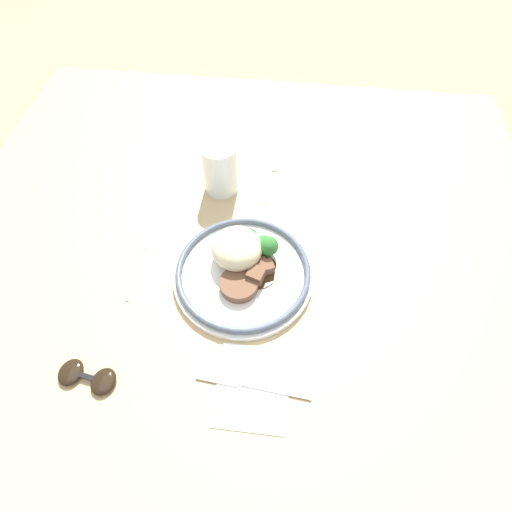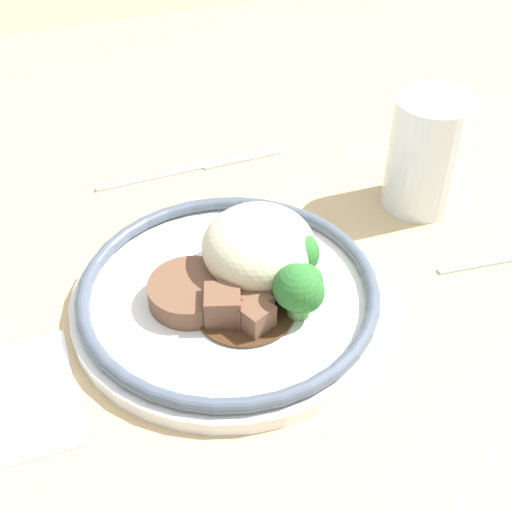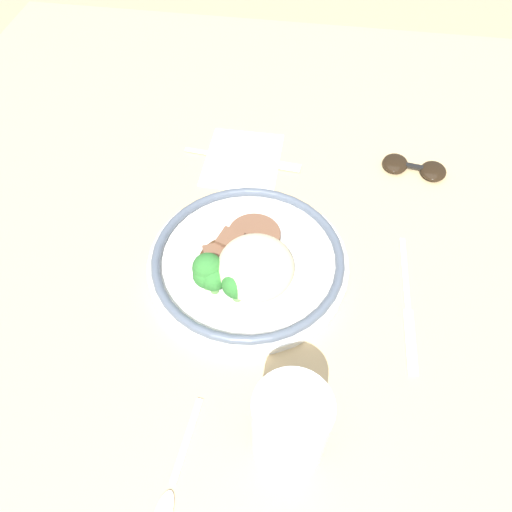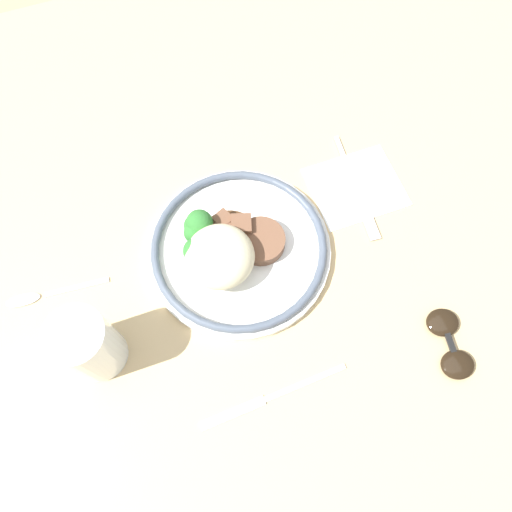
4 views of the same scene
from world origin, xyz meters
TOP-DOWN VIEW (x-y plane):
  - ground_plane at (0.00, 0.00)m, footprint 8.00×8.00m
  - dining_table at (0.00, 0.00)m, footprint 1.30×1.23m
  - napkin at (-0.21, -0.06)m, footprint 0.14×0.12m
  - plate at (0.01, -0.01)m, footprint 0.27×0.27m
  - juice_glass at (0.23, 0.06)m, footprint 0.07×0.07m
  - fork at (-0.20, -0.04)m, footprint 0.03×0.19m
  - knife at (0.03, 0.19)m, footprint 0.20×0.02m
  - spoon at (0.29, -0.05)m, footprint 0.15×0.03m
  - sunglasses at (-0.22, 0.21)m, footprint 0.06×0.10m

SIDE VIEW (x-z plane):
  - ground_plane at x=0.00m, z-range 0.00..0.00m
  - dining_table at x=0.00m, z-range 0.00..0.05m
  - napkin at x=-0.21m, z-range 0.05..0.05m
  - knife at x=0.03m, z-range 0.05..0.05m
  - spoon at x=0.29m, z-range 0.04..0.05m
  - fork at x=-0.20m, z-range 0.05..0.05m
  - sunglasses at x=-0.22m, z-range 0.05..0.06m
  - plate at x=0.01m, z-range 0.03..0.11m
  - juice_glass at x=0.23m, z-range 0.04..0.15m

